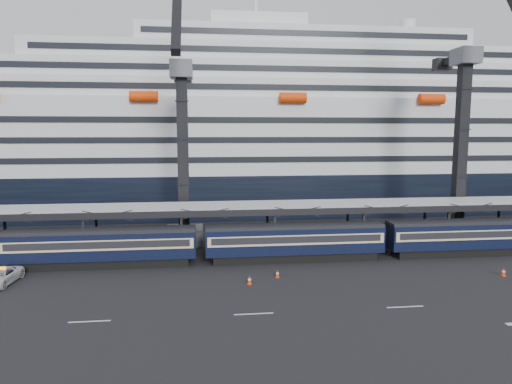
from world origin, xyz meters
TOP-DOWN VIEW (x-y plane):
  - ground at (0.00, 0.00)m, footprint 260.00×260.00m
  - train at (-4.65, 10.00)m, footprint 133.05×3.00m
  - canopy at (0.00, 14.00)m, footprint 130.00×6.25m
  - cruise_ship at (-1.08, 45.99)m, footprint 214.09×28.84m
  - crane_dark_near at (-20.00, 18.59)m, footprint 4.50×17.75m
  - crane_dark_mid at (15.00, 17.59)m, footprint 4.50×18.24m
  - pickup_truck at (-36.00, 5.36)m, footprint 2.81×5.37m
  - traffic_cone_c at (-10.79, 4.44)m, footprint 0.39×0.39m
  - traffic_cone_d at (-13.62, 2.82)m, footprint 0.41×0.41m
  - traffic_cone_e at (10.79, 2.39)m, footprint 0.41×0.41m

SIDE VIEW (x-z plane):
  - ground at x=0.00m, z-range 0.00..0.00m
  - traffic_cone_c at x=-10.79m, z-range 0.00..0.77m
  - traffic_cone_e at x=10.79m, z-range -0.01..0.82m
  - traffic_cone_d at x=-13.62m, z-range -0.01..0.82m
  - pickup_truck at x=-36.00m, z-range 0.00..1.44m
  - train at x=-4.65m, z-range 0.18..4.23m
  - canopy at x=0.00m, z-range 2.49..8.01m
  - crane_dark_near at x=-20.00m, z-range -5.61..29.47m
  - cruise_ship at x=-1.08m, z-range -4.66..29.34m
  - crane_dark_mid at x=15.00m, z-range -6.46..33.18m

